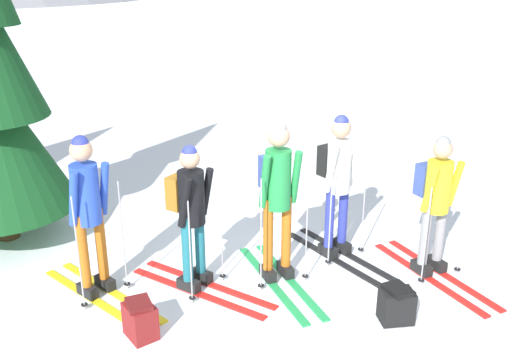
{
  "coord_description": "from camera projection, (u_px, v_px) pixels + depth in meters",
  "views": [
    {
      "loc": [
        -2.33,
        -5.2,
        3.32
      ],
      "look_at": [
        0.08,
        0.34,
        1.05
      ],
      "focal_mm": 39.73,
      "sensor_mm": 36.0,
      "label": 1
    }
  ],
  "objects": [
    {
      "name": "backpack_on_snow_beside",
      "position": [
        140.0,
        320.0,
        5.36
      ],
      "size": [
        0.3,
        0.37,
        0.38
      ],
      "color": "maroon",
      "rests_on": "ground"
    },
    {
      "name": "skier_in_blue",
      "position": [
        88.0,
        210.0,
        5.8
      ],
      "size": [
        1.05,
        1.74,
        1.78
      ],
      "color": "yellow",
      "rests_on": "ground"
    },
    {
      "name": "skier_in_green",
      "position": [
        277.0,
        192.0,
        6.09
      ],
      "size": [
        0.61,
        1.76,
        1.84
      ],
      "color": "green",
      "rests_on": "ground"
    },
    {
      "name": "ground_plane",
      "position": [
        261.0,
        275.0,
        6.51
      ],
      "size": [
        400.0,
        400.0,
        0.0
      ],
      "primitive_type": "plane",
      "color": "white"
    },
    {
      "name": "skier_in_white",
      "position": [
        338.0,
        178.0,
        6.64
      ],
      "size": [
        0.65,
        1.71,
        1.76
      ],
      "color": "black",
      "rests_on": "ground"
    },
    {
      "name": "skier_in_black",
      "position": [
        191.0,
        211.0,
        5.96
      ],
      "size": [
        1.24,
        1.66,
        1.64
      ],
      "color": "red",
      "rests_on": "ground"
    },
    {
      "name": "skier_in_yellow",
      "position": [
        436.0,
        199.0,
        6.26
      ],
      "size": [
        0.61,
        1.79,
        1.64
      ],
      "color": "red",
      "rests_on": "ground"
    },
    {
      "name": "backpack_on_snow_front",
      "position": [
        396.0,
        305.0,
        5.6
      ],
      "size": [
        0.37,
        0.32,
        0.38
      ],
      "color": "black",
      "rests_on": "ground"
    }
  ]
}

